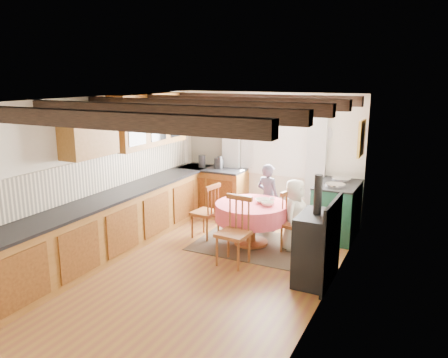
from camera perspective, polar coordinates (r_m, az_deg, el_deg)
The scene contains 41 objects.
floor at distance 6.46m, azimuth -3.19°, elevation -11.48°, with size 3.60×5.50×0.00m, color brown.
ceiling at distance 5.87m, azimuth -3.50°, elevation 10.31°, with size 3.60×5.50×0.00m, color white.
wall_back at distance 8.50m, azimuth 5.81°, elevation 3.05°, with size 3.60×0.00×2.40m, color silver.
wall_front at distance 4.02m, azimuth -23.26°, elevation -9.82°, with size 3.60×0.00×2.40m, color silver.
wall_left at distance 7.09m, azimuth -16.12°, elevation 0.53°, with size 0.00×5.50×2.40m, color silver.
wall_right at distance 5.43m, azimuth 13.48°, elevation -3.16°, with size 0.00×5.50×2.40m, color silver.
beam_a at distance 4.26m, azimuth -16.99°, elevation 7.42°, with size 3.60×0.16×0.16m, color #2F1F16.
beam_b at distance 5.03m, azimuth -9.17°, elevation 8.65°, with size 3.60×0.16×0.16m, color #2F1F16.
beam_c at distance 5.88m, azimuth -3.49°, elevation 9.44°, with size 3.60×0.16×0.16m, color #2F1F16.
beam_d at distance 6.76m, azimuth 0.76°, elevation 9.97°, with size 3.60×0.16×0.16m, color #2F1F16.
beam_e at distance 7.68m, azimuth 4.02°, elevation 10.33°, with size 3.60×0.16×0.16m, color #2F1F16.
splash_left at distance 7.30m, azimuth -14.43°, elevation 0.99°, with size 0.02×4.50×0.55m, color beige.
splash_back at distance 8.87m, azimuth -0.31°, elevation 3.55°, with size 1.40×0.02×0.55m, color beige.
base_cabinet_left at distance 7.10m, azimuth -13.91°, elevation -5.69°, with size 0.60×5.30×0.88m, color brown.
base_cabinet_back at distance 8.81m, azimuth -1.40°, elevation -1.58°, with size 1.30×0.60×0.88m, color brown.
worktop_left at distance 6.96m, azimuth -14.00°, elevation -2.13°, with size 0.64×5.30×0.04m, color black.
worktop_back at distance 8.69m, azimuth -1.48°, elevation 1.32°, with size 1.30×0.64×0.04m, color black.
wall_cabinet_glass at distance 7.79m, azimuth -9.59°, elevation 7.57°, with size 0.34×1.80×0.90m, color brown.
wall_cabinet_solid at distance 6.64m, azimuth -17.14°, elevation 5.77°, with size 0.34×0.90×0.70m, color brown.
window_frame at distance 8.39m, azimuth 6.48°, elevation 5.66°, with size 1.34×0.03×1.54m, color white.
window_pane at distance 8.39m, azimuth 6.49°, elevation 5.67°, with size 1.20×0.01×1.40m, color white.
curtain_left at distance 8.71m, azimuth 0.93°, elevation 2.70°, with size 0.35×0.10×2.10m, color silver.
curtain_right at distance 8.15m, azimuth 11.82°, elevation 1.67°, with size 0.35×0.10×2.10m, color silver.
curtain_rod at distance 8.25m, azimuth 6.39°, elevation 9.73°, with size 0.03×0.03×2.00m, color black.
wall_picture at distance 7.55m, azimuth 17.41°, elevation 5.06°, with size 0.04×0.50×0.60m, color gold.
wall_plate at distance 8.09m, azimuth 12.83°, elevation 5.85°, with size 0.30×0.30×0.02m, color silver.
rug at distance 7.29m, azimuth 3.51°, elevation -8.45°, with size 1.78×1.38×0.01m, color #453B28.
dining_table at distance 7.17m, azimuth 3.55°, elevation -5.88°, with size 1.17×1.17×0.70m, color #FA4876, non-canonical shape.
chair_near at distance 6.38m, azimuth 1.20°, elevation -6.82°, with size 0.44×0.46×1.02m, color brown, non-canonical shape.
chair_left at distance 7.46m, azimuth -2.45°, elevation -4.10°, with size 0.41×0.43×0.95m, color brown, non-canonical shape.
chair_right at distance 6.92m, azimuth 9.41°, elevation -5.57°, with size 0.42×0.44×0.97m, color brown, non-canonical shape.
aga_range at distance 7.71m, azimuth 14.40°, elevation -3.90°, with size 0.67×1.04×0.96m, color #163F2E, non-canonical shape.
cast_iron_stove at distance 5.92m, azimuth 11.87°, elevation -6.42°, with size 0.44×0.74×1.47m, color black, non-canonical shape.
child_far at distance 7.79m, azimuth 5.71°, elevation -2.39°, with size 0.44×0.29×1.21m, color #4A4859.
child_right at distance 6.99m, azimuth 9.09°, elevation -4.62°, with size 0.56×0.36×1.15m, color silver.
bowl_a at distance 7.11m, azimuth 5.02°, elevation -2.84°, with size 0.24×0.24×0.06m, color silver.
bowl_b at distance 6.95m, azimuth 5.68°, elevation -3.22°, with size 0.20×0.20×0.06m, color silver.
cup at distance 7.11m, azimuth 6.26°, elevation -2.77°, with size 0.09×0.09×0.08m, color silver.
canister_tall at distance 8.74m, azimuth -2.88°, elevation 2.32°, with size 0.14×0.14×0.24m, color #262628.
canister_wide at distance 8.62m, azimuth -0.69°, elevation 2.06°, with size 0.18×0.18×0.20m, color #262628.
canister_slim at distance 8.57m, azimuth -0.56°, elevation 2.16°, with size 0.09×0.09×0.25m, color #262628.
Camera 1 is at (2.89, -5.10, 2.71)m, focal length 35.25 mm.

